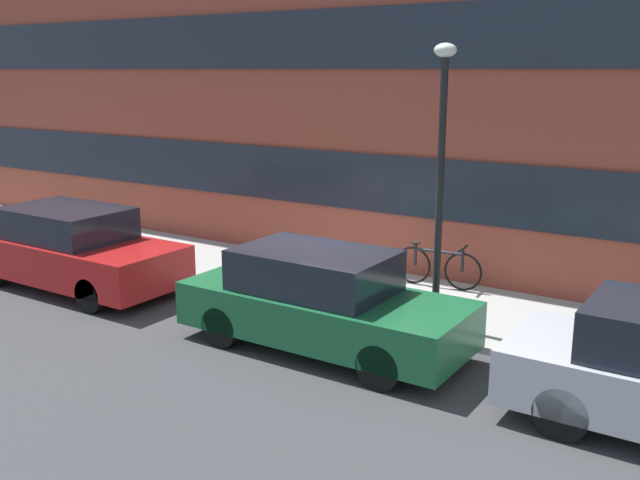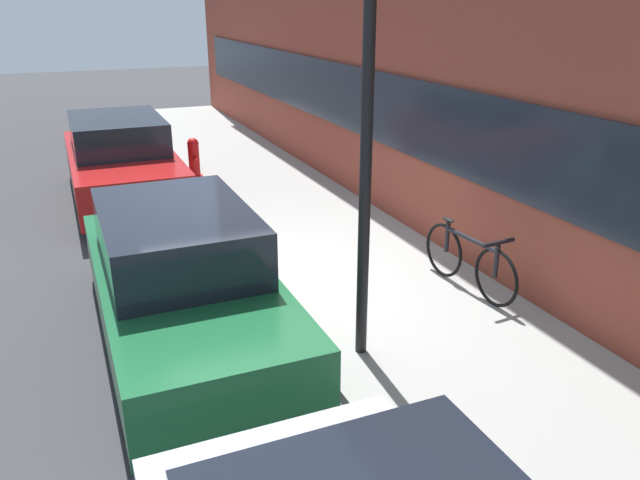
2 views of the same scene
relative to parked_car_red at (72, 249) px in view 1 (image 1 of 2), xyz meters
The scene contains 8 objects.
ground_plane 4.93m from the parked_car_red, 12.44° to the left, with size 56.00×56.00×0.00m, color #38383A.
sidewalk_strip 5.39m from the parked_car_red, 27.02° to the left, with size 28.00×2.76×0.10m.
rowhouse_facade 7.20m from the parked_car_red, 41.75° to the left, with size 28.00×1.02×8.07m.
parked_car_red is the anchor object (origin of this frame).
parked_car_green 5.37m from the parked_car_red, ahead, with size 4.14×1.63×1.43m.
fire_hydrant 1.55m from the parked_car_red, 113.69° to the left, with size 0.55×0.31×0.79m.
bicycle 6.58m from the parked_car_red, 30.37° to the left, with size 1.61×0.44×0.78m.
lamp_post 6.90m from the parked_car_red, 13.32° to the left, with size 0.32×0.32×4.14m.
Camera 1 is at (5.81, -9.04, 3.88)m, focal length 40.00 mm.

